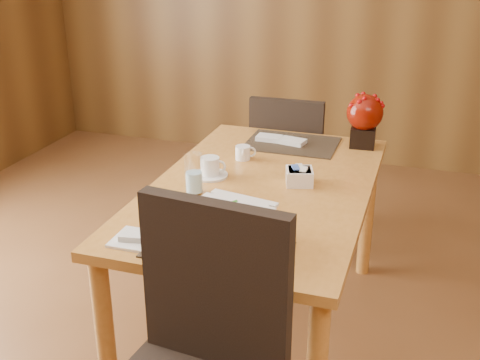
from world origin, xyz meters
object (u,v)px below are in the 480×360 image
(coffee_cup, at_px, (210,168))
(berry_decor, at_px, (365,117))
(dining_table, at_px, (261,206))
(water_glass, at_px, (194,174))
(creamer_jug, at_px, (243,153))
(bread_plate, at_px, (136,239))
(soup_setting, at_px, (227,226))
(far_chair, at_px, (289,162))
(sugar_caddy, at_px, (299,177))

(coffee_cup, relative_size, berry_decor, 0.59)
(dining_table, xyz_separation_m, water_glass, (-0.24, -0.16, 0.18))
(dining_table, distance_m, creamer_jug, 0.34)
(dining_table, relative_size, bread_plate, 9.78)
(creamer_jug, xyz_separation_m, bread_plate, (-0.11, -0.88, -0.03))
(berry_decor, relative_size, bread_plate, 1.72)
(soup_setting, relative_size, water_glass, 2.08)
(dining_table, height_order, far_chair, far_chair)
(bread_plate, bearing_deg, berry_decor, 63.39)
(dining_table, xyz_separation_m, far_chair, (-0.09, 0.89, -0.14))
(coffee_cup, bearing_deg, creamer_jug, 73.80)
(dining_table, xyz_separation_m, bread_plate, (-0.28, -0.61, 0.10))
(soup_setting, bearing_deg, sugar_caddy, 88.97)
(creamer_jug, distance_m, berry_decor, 0.64)
(sugar_caddy, bearing_deg, far_chair, 106.00)
(creamer_jug, distance_m, sugar_caddy, 0.38)
(water_glass, bearing_deg, bread_plate, -95.04)
(soup_setting, height_order, berry_decor, berry_decor)
(berry_decor, bearing_deg, coffee_cup, -133.91)
(water_glass, bearing_deg, creamer_jug, 80.80)
(coffee_cup, xyz_separation_m, berry_decor, (0.58, 0.60, 0.11))
(dining_table, height_order, soup_setting, soup_setting)
(coffee_cup, bearing_deg, water_glass, -89.64)
(soup_setting, bearing_deg, coffee_cup, 127.11)
(coffee_cup, distance_m, berry_decor, 0.85)
(coffee_cup, height_order, sugar_caddy, coffee_cup)
(water_glass, height_order, berry_decor, berry_decor)
(sugar_caddy, distance_m, berry_decor, 0.61)
(coffee_cup, relative_size, bread_plate, 1.01)
(bread_plate, bearing_deg, sugar_caddy, 57.48)
(berry_decor, bearing_deg, dining_table, -118.51)
(soup_setting, distance_m, far_chair, 1.45)
(dining_table, height_order, sugar_caddy, sugar_caddy)
(dining_table, height_order, creamer_jug, creamer_jug)
(soup_setting, xyz_separation_m, berry_decor, (0.32, 1.15, 0.09))
(soup_setting, height_order, bread_plate, soup_setting)
(creamer_jug, bearing_deg, soup_setting, -98.63)
(coffee_cup, distance_m, creamer_jug, 0.26)
(creamer_jug, height_order, sugar_caddy, sugar_caddy)
(water_glass, relative_size, berry_decor, 0.64)
(sugar_caddy, height_order, berry_decor, berry_decor)
(water_glass, xyz_separation_m, far_chair, (0.15, 1.06, -0.32))
(water_glass, distance_m, creamer_jug, 0.44)
(dining_table, distance_m, sugar_caddy, 0.21)
(soup_setting, relative_size, sugar_caddy, 3.19)
(far_chair, bearing_deg, coffee_cup, 79.12)
(coffee_cup, xyz_separation_m, water_glass, (0.00, -0.19, 0.05))
(soup_setting, bearing_deg, bread_plate, -152.45)
(soup_setting, height_order, water_glass, water_glass)
(sugar_caddy, distance_m, bread_plate, 0.80)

